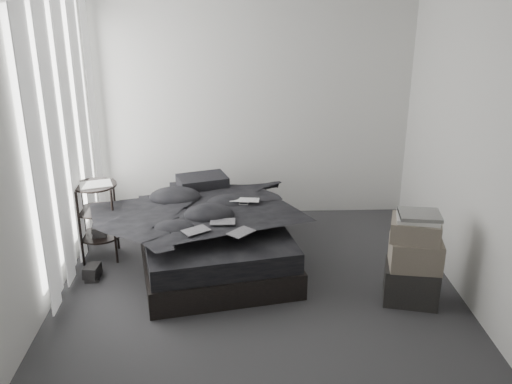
{
  "coord_description": "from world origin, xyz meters",
  "views": [
    {
      "loc": [
        -0.2,
        -4.25,
        2.68
      ],
      "look_at": [
        0.0,
        0.8,
        0.75
      ],
      "focal_mm": 40.0,
      "sensor_mm": 36.0,
      "label": 1
    }
  ],
  "objects_px": {
    "bed": "(213,251)",
    "side_stand": "(99,222)",
    "box_lower": "(411,283)",
    "laptop": "(244,196)"
  },
  "relations": [
    {
      "from": "side_stand",
      "to": "bed",
      "type": "bearing_deg",
      "value": -8.12
    },
    {
      "from": "bed",
      "to": "laptop",
      "type": "bearing_deg",
      "value": 7.5
    },
    {
      "from": "box_lower",
      "to": "laptop",
      "type": "bearing_deg",
      "value": 148.17
    },
    {
      "from": "bed",
      "to": "box_lower",
      "type": "distance_m",
      "value": 1.92
    },
    {
      "from": "laptop",
      "to": "side_stand",
      "type": "bearing_deg",
      "value": -175.59
    },
    {
      "from": "side_stand",
      "to": "box_lower",
      "type": "bearing_deg",
      "value": -18.1
    },
    {
      "from": "bed",
      "to": "side_stand",
      "type": "relative_size",
      "value": 2.33
    },
    {
      "from": "bed",
      "to": "laptop",
      "type": "height_order",
      "value": "laptop"
    },
    {
      "from": "side_stand",
      "to": "laptop",
      "type": "bearing_deg",
      "value": -2.05
    },
    {
      "from": "laptop",
      "to": "box_lower",
      "type": "bearing_deg",
      "value": -25.37
    }
  ]
}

